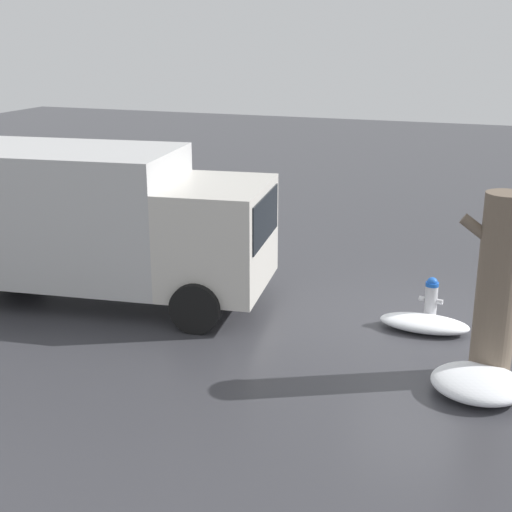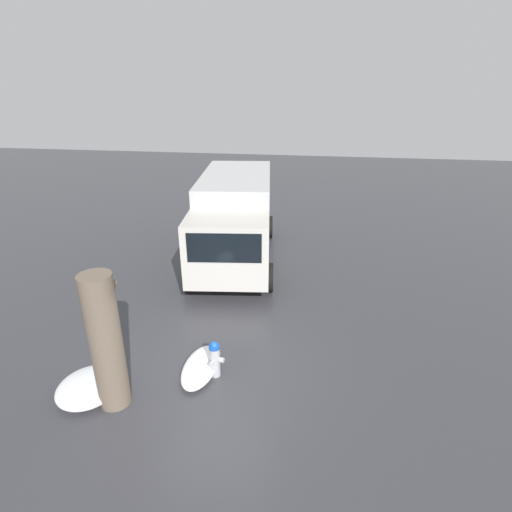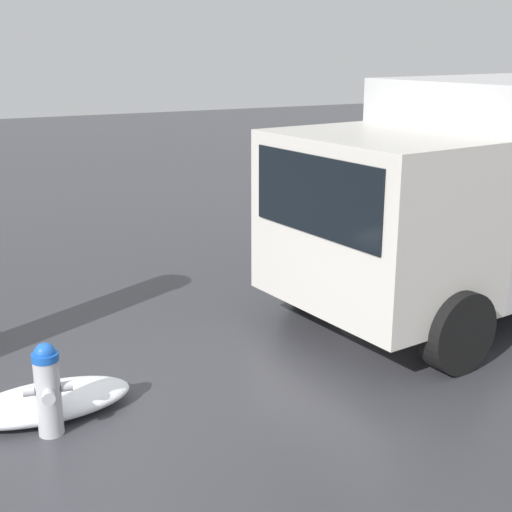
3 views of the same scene
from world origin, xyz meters
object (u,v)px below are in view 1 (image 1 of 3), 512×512
delivery_truck (79,217)px  pedestrian (180,252)px  fire_hydrant (431,300)px  tree_trunk (497,287)px

delivery_truck → pedestrian: size_ratio=4.46×
fire_hydrant → tree_trunk: (-1.09, 1.79, 0.99)m
tree_trunk → pedestrian: (5.93, -1.59, -0.55)m
tree_trunk → delivery_truck: size_ratio=0.39×
fire_hydrant → tree_trunk: 2.32m
tree_trunk → delivery_truck: delivery_truck is taller
fire_hydrant → delivery_truck: bearing=106.7°
fire_hydrant → delivery_truck: size_ratio=0.12×
pedestrian → delivery_truck: bearing=22.7°
tree_trunk → pedestrian: tree_trunk is taller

